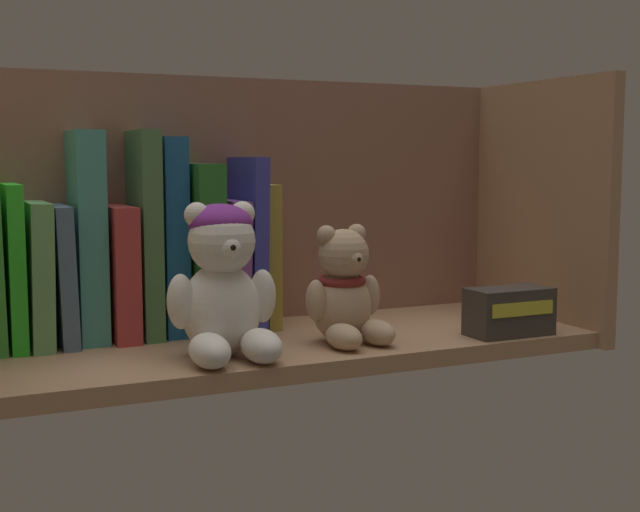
{
  "coord_description": "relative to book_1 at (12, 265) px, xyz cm",
  "views": [
    {
      "loc": [
        -38.53,
        -91.7,
        22.94
      ],
      "look_at": [
        3.87,
        0.0,
        11.6
      ],
      "focal_mm": 48.07,
      "sensor_mm": 36.0,
      "label": 1
    }
  ],
  "objects": [
    {
      "name": "shelf_board",
      "position": [
        29.89,
        -9.41,
        -10.18
      ],
      "size": [
        70.85,
        25.59,
        2.0
      ],
      "primitive_type": "cube",
      "color": "#A87F5B",
      "rests_on": "ground"
    },
    {
      "name": "shelf_back_panel",
      "position": [
        29.89,
        3.99,
        5.51
      ],
      "size": [
        73.25,
        1.2,
        33.37
      ],
      "primitive_type": "cube",
      "color": "#8A5F4D",
      "rests_on": "ground"
    },
    {
      "name": "shelf_side_panel_right",
      "position": [
        66.12,
        -9.41,
        5.51
      ],
      "size": [
        1.6,
        27.99,
        33.37
      ],
      "primitive_type": "cube",
      "color": "#A87F5B",
      "rests_on": "ground"
    },
    {
      "name": "book_1",
      "position": [
        0.0,
        0.0,
        0.0
      ],
      "size": [
        1.74,
        12.92,
        18.35
      ],
      "primitive_type": "cube",
      "color": "green",
      "rests_on": "shelf_board"
    },
    {
      "name": "book_2",
      "position": [
        2.53,
        0.0,
        -1.03
      ],
      "size": [
        2.64,
        13.71,
        16.34
      ],
      "primitive_type": "cube",
      "rotation": [
        0.0,
        0.02,
        0.0
      ],
      "color": "#5FA25E",
      "rests_on": "shelf_board"
    },
    {
      "name": "book_3",
      "position": [
        5.14,
        0.0,
        -1.24
      ],
      "size": [
        2.28,
        13.08,
        15.92
      ],
      "primitive_type": "cube",
      "rotation": [
        0.0,
        -0.03,
        0.0
      ],
      "color": "#47637C",
      "rests_on": "shelf_board"
    },
    {
      "name": "book_4",
      "position": [
        8.17,
        0.0,
        2.96
      ],
      "size": [
        3.21,
        10.57,
        24.28
      ],
      "primitive_type": "cube",
      "color": "teal",
      "rests_on": "shelf_board"
    },
    {
      "name": "book_5",
      "position": [
        11.69,
        0.0,
        -1.35
      ],
      "size": [
        2.87,
        12.8,
        15.65
      ],
      "primitive_type": "cube",
      "color": "#B43838",
      "rests_on": "shelf_board"
    },
    {
      "name": "book_6",
      "position": [
        14.76,
        0.0,
        3.02
      ],
      "size": [
        2.3,
        11.63,
        24.4
      ],
      "primitive_type": "cube",
      "color": "#477546",
      "rests_on": "shelf_board"
    },
    {
      "name": "book_7",
      "position": [
        17.81,
        0.0,
        2.64
      ],
      "size": [
        2.82,
        10.14,
        23.64
      ],
      "primitive_type": "cube",
      "color": "#1B578E",
      "rests_on": "shelf_board"
    },
    {
      "name": "book_8",
      "position": [
        21.34,
        0.0,
        1.08
      ],
      "size": [
        3.28,
        14.6,
        20.52
      ],
      "primitive_type": "cube",
      "color": "#256E23",
      "rests_on": "shelf_board"
    },
    {
      "name": "book_9",
      "position": [
        24.73,
        0.0,
        -1.12
      ],
      "size": [
        3.0,
        14.54,
        16.18
      ],
      "primitive_type": "cube",
      "rotation": [
        0.0,
        0.03,
        0.0
      ],
      "color": "#7B4395",
      "rests_on": "shelf_board"
    },
    {
      "name": "book_10",
      "position": [
        27.39,
        0.0,
        1.47
      ],
      "size": [
        2.22,
        13.9,
        21.32
      ],
      "primitive_type": "cube",
      "rotation": [
        0.0,
        0.02,
        0.0
      ],
      "color": "#383DAC",
      "rests_on": "shelf_board"
    },
    {
      "name": "book_11",
      "position": [
        29.65,
        0.0,
        -0.2
      ],
      "size": [
        1.72,
        10.07,
        17.95
      ],
      "primitive_type": "cube",
      "color": "#AE9B37",
      "rests_on": "shelf_board"
    },
    {
      "name": "teddy_bear_larger",
      "position": [
        19.61,
        -15.57,
        -1.31
      ],
      "size": [
        12.0,
        12.12,
        16.58
      ],
      "color": "white",
      "rests_on": "shelf_board"
    },
    {
      "name": "teddy_bear_smaller",
      "position": [
        34.65,
        -14.25,
        -3.37
      ],
      "size": [
        10.04,
        10.34,
        13.6
      ],
      "color": "tan",
      "rests_on": "shelf_board"
    },
    {
      "name": "small_product_box",
      "position": [
        54.51,
        -18.7,
        -6.32
      ],
      "size": [
        10.21,
        5.23,
        5.71
      ],
      "color": "#38332D",
      "rests_on": "shelf_board"
    }
  ]
}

